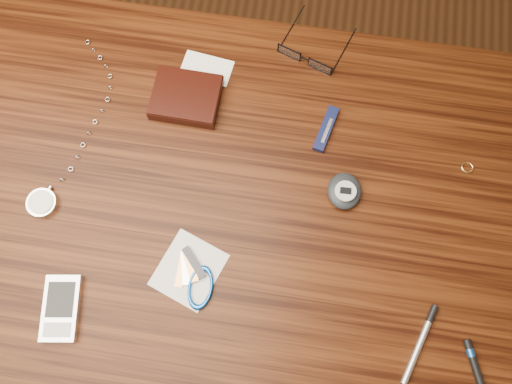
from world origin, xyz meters
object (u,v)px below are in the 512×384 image
silver_pen (422,338)px  pedometer (344,191)px  wallet_and_card (187,97)px  notepad_keys (195,278)px  pda_phone (61,308)px  pocket_watch (45,197)px  pocket_knife (326,129)px  eyeglasses (306,57)px  desk (221,209)px

silver_pen → pedometer: bearing=123.7°
wallet_and_card → notepad_keys: size_ratio=1.17×
pda_phone → pocket_watch: bearing=113.4°
pocket_watch → pocket_knife: size_ratio=3.90×
eyeglasses → pedometer: pedometer is taller
pocket_watch → notepad_keys: (0.27, -0.09, -0.00)m
pda_phone → silver_pen: size_ratio=0.87×
pocket_watch → pocket_knife: pocket_watch is taller
pocket_watch → pocket_knife: bearing=23.4°
pedometer → silver_pen: bearing=-56.3°
wallet_and_card → desk: bearing=-63.1°
pocket_watch → silver_pen: size_ratio=2.74×
desk → pda_phone: 0.32m
eyeglasses → silver_pen: eyeglasses is taller
silver_pen → pda_phone: bearing=-175.7°
eyeglasses → notepad_keys: (-0.13, -0.42, -0.01)m
pedometer → silver_pen: 0.26m
notepad_keys → silver_pen: 0.37m
pocket_knife → wallet_and_card: bearing=175.2°
pedometer → pocket_knife: pedometer is taller
pedometer → notepad_keys: 0.28m
pocket_watch → pda_phone: pda_phone is taller
pda_phone → pocket_knife: bearing=44.4°
wallet_and_card → eyeglasses: (0.20, 0.11, -0.00)m
desk → pedometer: size_ratio=14.88×
desk → pda_phone: size_ratio=9.19×
desk → pocket_watch: pocket_watch is taller
pocket_watch → pocket_knife: 0.49m
eyeglasses → notepad_keys: 0.44m
eyeglasses → pocket_knife: eyeglasses is taller
wallet_and_card → pocket_knife: wallet_and_card is taller
desk → silver_pen: silver_pen is taller
pedometer → wallet_and_card: bearing=156.0°
notepad_keys → pocket_watch: bearing=160.8°
wallet_and_card → eyeglasses: 0.23m
pda_phone → eyeglasses: bearing=57.1°
eyeglasses → silver_pen: bearing=-62.5°
notepad_keys → pedometer: bearing=39.2°
notepad_keys → silver_pen: size_ratio=1.03×
pocket_watch → notepad_keys: bearing=-19.2°
pda_phone → notepad_keys: (0.20, 0.08, -0.00)m
wallet_and_card → pda_phone: (-0.12, -0.39, -0.01)m
pocket_knife → silver_pen: pocket_knife is taller
pedometer → pocket_watch: bearing=-170.2°
eyeglasses → pda_phone: 0.60m
pocket_watch → pedometer: size_ratio=5.13×
eyeglasses → pocket_watch: size_ratio=0.41×
desk → wallet_and_card: 0.22m
desk → pocket_watch: bearing=-169.7°
wallet_and_card → pedometer: same height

